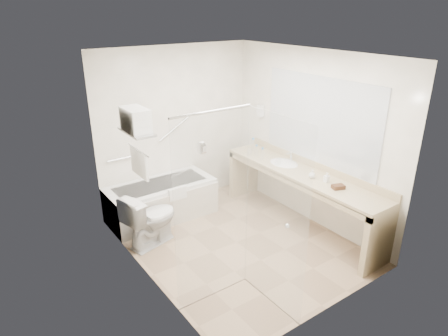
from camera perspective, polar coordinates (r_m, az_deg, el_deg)
floor at (r=5.58m, az=1.81°, el=-10.52°), size 3.20×3.20×0.00m
ceiling at (r=4.73m, az=2.19°, el=15.93°), size 2.60×3.20×0.10m
wall_back at (r=6.30m, az=-6.89°, el=5.75°), size 2.60×0.10×2.50m
wall_front at (r=3.97m, az=16.11°, el=-5.10°), size 2.60×0.10×2.50m
wall_left at (r=4.41m, az=-11.62°, el=-1.87°), size 0.10×3.20×2.50m
wall_right at (r=5.86m, az=12.20°, el=4.14°), size 0.10×3.20×2.50m
bathtub at (r=6.14m, az=-8.93°, el=-4.58°), size 1.60×0.73×0.59m
grab_bar_short at (r=5.99m, az=-14.54°, el=1.28°), size 0.40×0.03×0.03m
grab_bar_long at (r=6.24m, az=-7.11°, el=5.59°), size 0.53×0.03×0.33m
shower_enclosure at (r=4.07m, az=2.74°, el=-6.39°), size 0.96×0.91×2.11m
towel_shelf at (r=4.59m, az=-12.44°, el=5.73°), size 0.24×0.55×0.81m
vanity_counter at (r=5.79m, az=10.93°, el=-2.46°), size 0.55×2.70×0.95m
sink at (r=5.99m, az=8.54°, el=0.46°), size 0.40×0.52×0.14m
faucet at (r=6.05m, az=9.59°, el=1.72°), size 0.03×0.03×0.14m
mirror at (r=5.67m, az=13.48°, el=6.61°), size 0.02×2.00×1.20m
hairdryer_unit at (r=6.49m, az=5.24°, el=8.15°), size 0.08×0.10×0.18m
toilet at (r=5.46m, az=-10.41°, el=-7.17°), size 0.84×0.60×0.74m
amenity_basket at (r=5.28m, az=16.01°, el=-2.60°), size 0.18×0.15×0.05m
soap_bottle_a at (r=5.44m, az=14.42°, el=-1.65°), size 0.06×0.13×0.06m
soap_bottle_b at (r=5.51m, az=12.45°, el=-0.97°), size 0.11×0.13×0.09m
water_bottle_left at (r=6.05m, az=5.50°, el=2.00°), size 0.06×0.06×0.19m
water_bottle_mid at (r=6.19m, az=4.66°, el=2.46°), size 0.06×0.06×0.18m
water_bottle_right at (r=6.44m, az=4.17°, el=3.36°), size 0.06×0.06×0.21m
drinking_glass_near at (r=6.24m, az=3.66°, el=2.31°), size 0.08×0.08×0.10m
drinking_glass_far at (r=5.87m, az=7.74°, el=0.87°), size 0.10×0.10×0.10m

